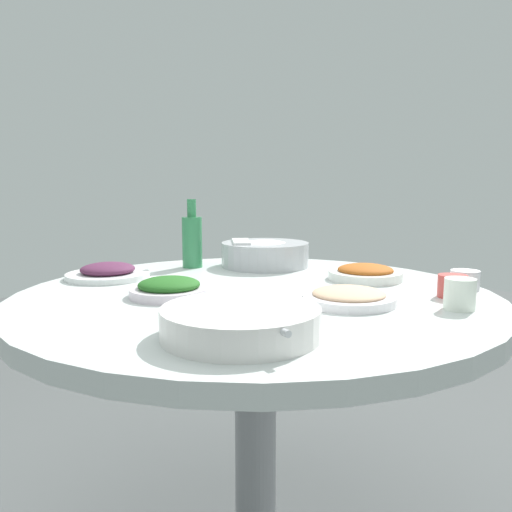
# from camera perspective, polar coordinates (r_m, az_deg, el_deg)

# --- Properties ---
(round_dining_table) EXTENTS (1.22, 1.22, 0.75)m
(round_dining_table) POSITION_cam_1_polar(r_m,az_deg,el_deg) (1.32, -0.06, -7.77)
(round_dining_table) COLOR #99999E
(round_dining_table) RESTS_ON ground
(rice_bowl) EXTENTS (0.29, 0.29, 0.09)m
(rice_bowl) POSITION_cam_1_polar(r_m,az_deg,el_deg) (1.70, 1.01, 0.25)
(rice_bowl) COLOR #B2B5BA
(rice_bowl) RESTS_ON round_dining_table
(soup_bowl) EXTENTS (0.29, 0.32, 0.06)m
(soup_bowl) POSITION_cam_1_polar(r_m,az_deg,el_deg) (0.92, -1.74, -7.53)
(soup_bowl) COLOR silver
(soup_bowl) RESTS_ON round_dining_table
(dish_eggplant) EXTENTS (0.24, 0.24, 0.05)m
(dish_eggplant) POSITION_cam_1_polar(r_m,az_deg,el_deg) (1.54, -16.36, -1.77)
(dish_eggplant) COLOR white
(dish_eggplant) RESTS_ON round_dining_table
(dish_stirfry) EXTENTS (0.21, 0.21, 0.05)m
(dish_stirfry) POSITION_cam_1_polar(r_m,az_deg,el_deg) (1.49, 12.23, -1.89)
(dish_stirfry) COLOR white
(dish_stirfry) RESTS_ON round_dining_table
(dish_greens) EXTENTS (0.19, 0.19, 0.05)m
(dish_greens) POSITION_cam_1_polar(r_m,az_deg,el_deg) (1.26, -9.77, -3.60)
(dish_greens) COLOR silver
(dish_greens) RESTS_ON round_dining_table
(dish_noodles) EXTENTS (0.22, 0.22, 0.04)m
(dish_noodles) POSITION_cam_1_polar(r_m,az_deg,el_deg) (1.19, 10.42, -4.52)
(dish_noodles) COLOR white
(dish_noodles) RESTS_ON round_dining_table
(green_bottle) EXTENTS (0.07, 0.07, 0.23)m
(green_bottle) POSITION_cam_1_polar(r_m,az_deg,el_deg) (1.68, -7.22, 1.80)
(green_bottle) COLOR #32834F
(green_bottle) RESTS_ON round_dining_table
(tea_cup_near) EXTENTS (0.07, 0.07, 0.05)m
(tea_cup_near) POSITION_cam_1_polar(r_m,az_deg,el_deg) (1.43, 22.50, -2.53)
(tea_cup_near) COLOR white
(tea_cup_near) RESTS_ON round_dining_table
(tea_cup_far) EXTENTS (0.07, 0.07, 0.06)m
(tea_cup_far) POSITION_cam_1_polar(r_m,az_deg,el_deg) (1.32, 21.27, -3.18)
(tea_cup_far) COLOR #C4423E
(tea_cup_far) RESTS_ON round_dining_table
(tea_cup_side) EXTENTS (0.07, 0.07, 0.07)m
(tea_cup_side) POSITION_cam_1_polar(r_m,az_deg,el_deg) (1.20, 22.00, -3.99)
(tea_cup_side) COLOR white
(tea_cup_side) RESTS_ON round_dining_table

